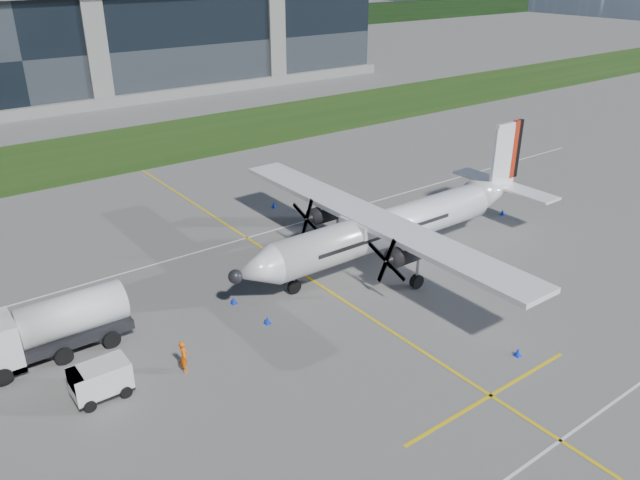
{
  "coord_description": "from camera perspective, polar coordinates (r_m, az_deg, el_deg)",
  "views": [
    {
      "loc": [
        -19.03,
        -21.1,
        20.23
      ],
      "look_at": [
        3.4,
        8.94,
        3.04
      ],
      "focal_mm": 35.0,
      "sensor_mm": 36.0,
      "label": 1
    }
  ],
  "objects": [
    {
      "name": "safety_cone_tail",
      "position": [
        55.44,
        16.35,
        2.47
      ],
      "size": [
        0.36,
        0.36,
        0.5
      ],
      "primitive_type": "cone",
      "color": "#0D2BE9",
      "rests_on": "ground"
    },
    {
      "name": "fuel_tanker_truck",
      "position": [
        37.32,
        -24.33,
        -7.69
      ],
      "size": [
        8.77,
        2.85,
        3.29
      ],
      "primitive_type": null,
      "color": "silver",
      "rests_on": "ground"
    },
    {
      "name": "safety_cone_nose_stbd",
      "position": [
        40.16,
        -7.9,
        -5.46
      ],
      "size": [
        0.36,
        0.36,
        0.5
      ],
      "primitive_type": "cone",
      "color": "#0D2BE9",
      "rests_on": "ground"
    },
    {
      "name": "safety_cone_nose_port",
      "position": [
        37.9,
        -4.84,
        -7.28
      ],
      "size": [
        0.36,
        0.36,
        0.5
      ],
      "primitive_type": "cone",
      "color": "#0D2BE9",
      "rests_on": "ground"
    },
    {
      "name": "ground",
      "position": [
        67.11,
        -18.61,
        5.78
      ],
      "size": [
        400.0,
        400.0,
        0.0
      ],
      "primitive_type": "plane",
      "color": "#5E5C59",
      "rests_on": "ground"
    },
    {
      "name": "terminal_building",
      "position": [
        103.66,
        -26.87,
        15.06
      ],
      "size": [
        120.0,
        20.0,
        15.0
      ],
      "primitive_type": "cube",
      "color": "black",
      "rests_on": "ground"
    },
    {
      "name": "grass_strip",
      "position": [
        74.46,
        -20.69,
        7.29
      ],
      "size": [
        400.0,
        18.0,
        0.04
      ],
      "primitive_type": "cube",
      "color": "#203E11",
      "rests_on": "ground"
    },
    {
      "name": "baggage_tug",
      "position": [
        33.65,
        -19.4,
        -12.06
      ],
      "size": [
        3.01,
        1.81,
        1.81
      ],
      "primitive_type": null,
      "color": "silver",
      "rests_on": "ground"
    },
    {
      "name": "ground_crew_person",
      "position": [
        34.19,
        -12.37,
        -10.17
      ],
      "size": [
        0.89,
        1.02,
        2.08
      ],
      "primitive_type": "imported",
      "rotation": [
        0.0,
        0.0,
        1.16
      ],
      "color": "#F25907",
      "rests_on": "ground"
    },
    {
      "name": "turboprop_aircraft",
      "position": [
        44.45,
        7.07,
        3.25
      ],
      "size": [
        26.77,
        27.76,
        8.33
      ],
      "primitive_type": null,
      "color": "white",
      "rests_on": "ground"
    },
    {
      "name": "safety_cone_portwing",
      "position": [
        36.66,
        17.65,
        -9.72
      ],
      "size": [
        0.36,
        0.36,
        0.5
      ],
      "primitive_type": "cone",
      "color": "#0D2BE9",
      "rests_on": "ground"
    },
    {
      "name": "yellow_taxiway_centerline",
      "position": [
        43.14,
        -1.27,
        -3.33
      ],
      "size": [
        0.2,
        70.0,
        0.01
      ],
      "primitive_type": "cube",
      "color": "yellow",
      "rests_on": "ground"
    },
    {
      "name": "safety_cone_stbdwing",
      "position": [
        54.87,
        -4.24,
        3.21
      ],
      "size": [
        0.36,
        0.36,
        0.5
      ],
      "primitive_type": "cone",
      "color": "#0D2BE9",
      "rests_on": "ground"
    }
  ]
}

